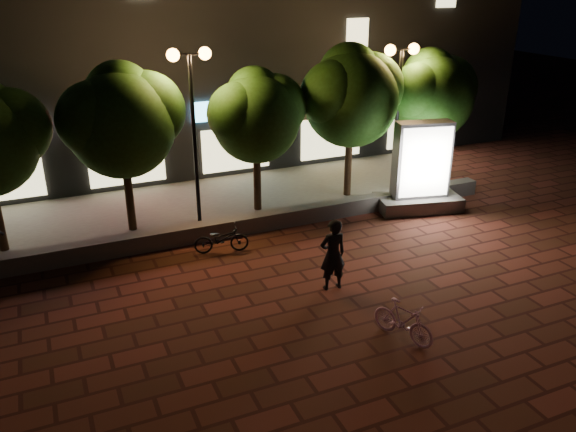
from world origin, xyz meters
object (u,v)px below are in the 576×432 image
street_lamp_left (192,93)px  rider (333,255)px  street_lamp_right (400,80)px  tree_far_right (432,92)px  tree_left (122,117)px  tree_right (352,93)px  scooter_parked (221,239)px  scooter_pink (403,321)px  ad_kiosk (420,175)px  tree_mid (257,113)px

street_lamp_left → rider: bearing=-70.2°
street_lamp_right → rider: (-5.13, -5.20, -2.98)m
tree_far_right → street_lamp_right: (-1.55, -0.26, 0.53)m
tree_left → rider: (3.82, -5.46, -2.53)m
tree_right → tree_left: bearing=-180.0°
street_lamp_left → scooter_parked: size_ratio=3.45×
tree_far_right → tree_left: bearing=180.0°
scooter_pink → ad_kiosk: bearing=30.5°
tree_mid → scooter_parked: size_ratio=3.00×
tree_right → street_lamp_left: bearing=-177.2°
street_lamp_left → street_lamp_right: street_lamp_left is taller
tree_mid → tree_right: size_ratio=0.89×
tree_right → tree_far_right: size_ratio=1.06×
scooter_pink → street_lamp_right: bearing=36.5°
rider → street_lamp_left: bearing=-67.4°
street_lamp_right → tree_right: bearing=170.9°
tree_far_right → scooter_parked: tree_far_right is taller
street_lamp_right → ad_kiosk: (-0.12, -1.70, -2.72)m
tree_far_right → scooter_pink: bearing=-128.5°
street_lamp_right → street_lamp_left: bearing=180.0°
ad_kiosk → scooter_parked: size_ratio=1.94×
tree_left → tree_far_right: bearing=-0.0°
ad_kiosk → street_lamp_right: bearing=86.1°
ad_kiosk → rider: (-5.01, -3.50, -0.26)m
street_lamp_right → scooter_pink: (-4.76, -7.69, -3.46)m
tree_left → street_lamp_right: street_lamp_right is taller
street_lamp_left → scooter_parked: (0.01, -2.20, -3.63)m
street_lamp_left → scooter_pink: (2.24, -7.69, -3.59)m
tree_left → ad_kiosk: tree_left is taller
tree_left → tree_mid: size_ratio=1.09×
tree_mid → street_lamp_right: (4.95, -0.26, 0.68)m
ad_kiosk → rider: 6.11m
tree_mid → street_lamp_right: bearing=-3.0°
scooter_parked → tree_far_right: bearing=-61.1°
tree_right → scooter_pink: tree_right is taller
street_lamp_right → scooter_pink: 9.68m
tree_far_right → street_lamp_left: (-8.55, -0.26, 0.66)m
tree_mid → tree_right: (3.31, 0.00, 0.35)m
tree_right → ad_kiosk: size_ratio=1.74×
scooter_parked → ad_kiosk: bearing=-73.0°
tree_far_right → rider: 8.97m
tree_left → scooter_pink: (4.18, -7.95, -3.01)m
street_lamp_left → ad_kiosk: size_ratio=1.78×
tree_right → street_lamp_left: (-5.36, -0.26, 0.46)m
street_lamp_right → scooter_parked: street_lamp_right is taller
rider → tree_right: bearing=-119.7°
scooter_parked → street_lamp_right: bearing=-59.7°
tree_far_right → ad_kiosk: 3.39m
ad_kiosk → street_lamp_left: bearing=166.1°
ad_kiosk → tree_left: bearing=167.5°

